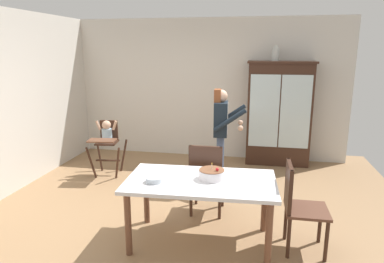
{
  "coord_description": "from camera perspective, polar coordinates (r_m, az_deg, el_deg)",
  "views": [
    {
      "loc": [
        0.97,
        -4.08,
        2.12
      ],
      "look_at": [
        0.05,
        0.7,
        0.95
      ],
      "focal_mm": 32.22,
      "sensor_mm": 36.0,
      "label": 1
    }
  ],
  "objects": [
    {
      "name": "dining_table",
      "position": [
        3.79,
        1.45,
        -9.3
      ],
      "size": [
        1.65,
        0.96,
        0.74
      ],
      "color": "silver",
      "rests_on": "ground_plane"
    },
    {
      "name": "high_chair_with_toddler",
      "position": [
        6.01,
        -13.9,
        -1.0
      ],
      "size": [
        0.65,
        0.74,
        0.95
      ],
      "rotation": [
        0.0,
        0.0,
        0.15
      ],
      "color": "#382116",
      "rests_on": "ground_plane"
    },
    {
      "name": "ground_plane",
      "position": [
        4.69,
        -2.26,
        -13.32
      ],
      "size": [
        6.24,
        6.24,
        0.0
      ],
      "primitive_type": "plane",
      "color": "#93704C"
    },
    {
      "name": "ceramic_vase",
      "position": [
        6.45,
        13.65,
        12.35
      ],
      "size": [
        0.13,
        0.13,
        0.27
      ],
      "color": "#B2B7B2",
      "rests_on": "china_cabinet"
    },
    {
      "name": "birthday_cake",
      "position": [
        3.77,
        3.28,
        -7.06
      ],
      "size": [
        0.28,
        0.28,
        0.19
      ],
      "color": "white",
      "rests_on": "dining_table"
    },
    {
      "name": "dining_chair_far_side",
      "position": [
        4.44,
        2.4,
        -7.13
      ],
      "size": [
        0.44,
        0.44,
        0.96
      ],
      "rotation": [
        0.0,
        0.0,
        3.14
      ],
      "color": "#382116",
      "rests_on": "ground_plane"
    },
    {
      "name": "adult_person",
      "position": [
        5.31,
        4.86,
        0.94
      ],
      "size": [
        0.52,
        0.5,
        1.53
      ],
      "rotation": [
        0.0,
        0.0,
        1.63
      ],
      "color": "#3D4C6B",
      "rests_on": "ground_plane"
    },
    {
      "name": "wall_back",
      "position": [
        6.82,
        2.69,
        7.01
      ],
      "size": [
        5.32,
        0.06,
        2.7
      ],
      "primitive_type": "cube",
      "color": "beige",
      "rests_on": "ground_plane"
    },
    {
      "name": "dining_chair_right_end",
      "position": [
        3.86,
        17.02,
        -10.99
      ],
      "size": [
        0.45,
        0.45,
        0.96
      ],
      "rotation": [
        0.0,
        0.0,
        1.58
      ],
      "color": "#382116",
      "rests_on": "ground_plane"
    },
    {
      "name": "serving_bowl",
      "position": [
        3.71,
        -6.3,
        -7.92
      ],
      "size": [
        0.18,
        0.18,
        0.05
      ],
      "primitive_type": "cylinder",
      "color": "#B2BCC6",
      "rests_on": "dining_table"
    },
    {
      "name": "china_cabinet",
      "position": [
        6.56,
        14.16,
        2.93
      ],
      "size": [
        1.2,
        0.48,
        1.91
      ],
      "color": "#382116",
      "rests_on": "ground_plane"
    }
  ]
}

